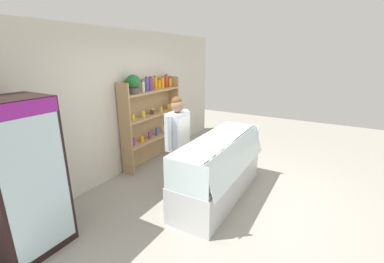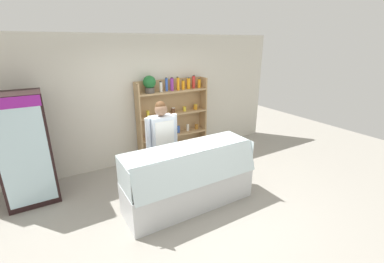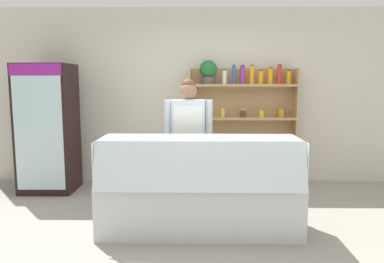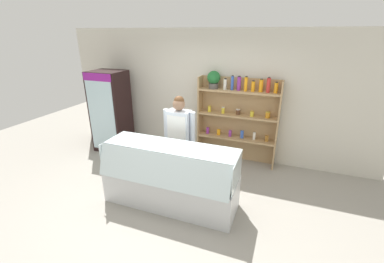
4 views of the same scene
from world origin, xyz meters
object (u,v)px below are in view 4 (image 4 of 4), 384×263
(shelving_unit, at_px, (235,112))
(shop_clerk, at_px, (179,133))
(deli_display_case, at_px, (170,186))
(drinks_fridge, at_px, (111,111))

(shelving_unit, height_order, shop_clerk, shelving_unit)
(deli_display_case, height_order, shop_clerk, shop_clerk)
(drinks_fridge, height_order, deli_display_case, drinks_fridge)
(drinks_fridge, height_order, shop_clerk, drinks_fridge)
(drinks_fridge, xyz_separation_m, shelving_unit, (2.78, 0.42, 0.16))
(shop_clerk, bearing_deg, shelving_unit, 58.25)
(drinks_fridge, distance_m, deli_display_case, 2.69)
(drinks_fridge, relative_size, shop_clerk, 1.13)
(deli_display_case, relative_size, shop_clerk, 1.30)
(deli_display_case, bearing_deg, shop_clerk, 100.72)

